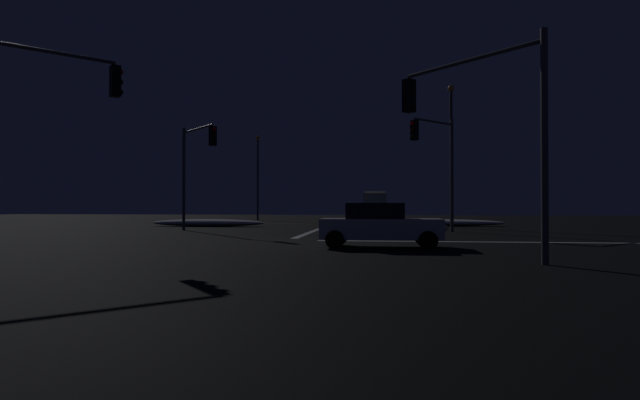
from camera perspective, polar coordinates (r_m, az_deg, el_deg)
ground at (r=21.23m, az=-3.54°, el=-4.78°), size 120.00×120.00×0.10m
stop_line_north at (r=28.62m, az=-0.84°, el=-3.61°), size 0.35×12.77×0.01m
centre_line_ns at (r=40.14m, az=1.35°, el=-2.77°), size 22.00×0.15×0.01m
crosswalk_bar_east at (r=21.23m, az=17.15°, el=-4.61°), size 12.77×0.40×0.01m
snow_bank_left_curb at (r=36.17m, az=-12.76°, el=-2.58°), size 8.17×1.50×0.52m
snow_bank_right_curb at (r=37.08m, az=13.77°, el=-2.55°), size 8.92×1.50×0.49m
sedan_orange at (r=31.32m, az=5.97°, el=-1.90°), size 2.02×4.33×1.57m
sedan_red at (r=36.65m, az=6.35°, el=-1.72°), size 2.02×4.33×1.57m
sedan_black at (r=42.61m, az=5.90°, el=-1.57°), size 2.02×4.33×1.57m
sedan_green at (r=48.47m, az=6.15°, el=-1.46°), size 2.02×4.33×1.57m
box_truck at (r=55.67m, az=6.35°, el=-0.43°), size 2.68×8.28×3.08m
sedan_white_crossing at (r=17.65m, az=6.86°, el=-2.84°), size 4.33×2.02×1.57m
traffic_signal_nw at (r=29.62m, az=-14.09°, el=4.74°), size 3.05×3.05×6.19m
traffic_signal_se at (r=14.82m, az=17.50°, el=9.63°), size 3.46×3.46×5.92m
traffic_signal_sw at (r=17.86m, az=-29.81°, el=9.30°), size 3.16×3.16×6.60m
traffic_signal_ne at (r=28.11m, az=13.25°, el=5.20°), size 2.56×2.56×6.37m
streetlamp_left_far at (r=51.57m, az=-7.15°, el=3.29°), size 0.44×0.44×8.70m
streetlamp_right_near at (r=34.50m, az=14.82°, el=6.02°), size 0.44×0.44×9.57m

